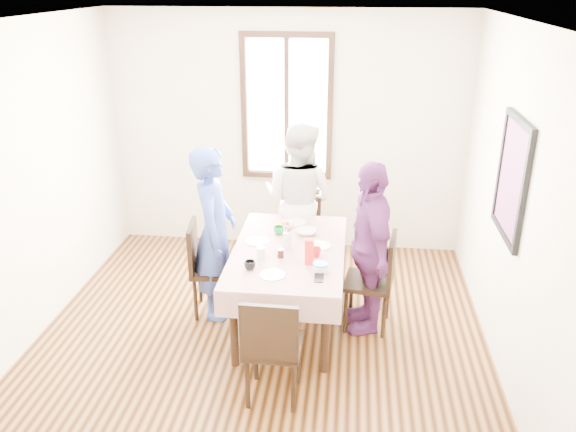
% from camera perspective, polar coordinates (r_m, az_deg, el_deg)
% --- Properties ---
extents(ground, '(4.50, 4.50, 0.00)m').
position_cam_1_polar(ground, '(5.16, -3.01, -13.11)').
color(ground, black).
rests_on(ground, ground).
extents(back_wall, '(4.00, 0.00, 4.00)m').
position_cam_1_polar(back_wall, '(6.64, -0.10, 8.06)').
color(back_wall, beige).
rests_on(back_wall, ground).
extents(right_wall, '(0.00, 4.50, 4.50)m').
position_cam_1_polar(right_wall, '(4.63, 21.85, -0.12)').
color(right_wall, beige).
rests_on(right_wall, ground).
extents(window_frame, '(1.02, 0.06, 1.62)m').
position_cam_1_polar(window_frame, '(6.55, -0.12, 10.56)').
color(window_frame, black).
rests_on(window_frame, back_wall).
extents(window_pane, '(0.90, 0.02, 1.50)m').
position_cam_1_polar(window_pane, '(6.56, -0.11, 10.57)').
color(window_pane, white).
rests_on(window_pane, back_wall).
extents(art_poster, '(0.04, 0.76, 0.96)m').
position_cam_1_polar(art_poster, '(4.83, 21.11, 3.44)').
color(art_poster, red).
rests_on(art_poster, right_wall).
extents(dining_table, '(0.86, 1.48, 0.75)m').
position_cam_1_polar(dining_table, '(5.34, 0.06, -7.00)').
color(dining_table, black).
rests_on(dining_table, ground).
extents(tablecloth, '(0.98, 1.60, 0.01)m').
position_cam_1_polar(tablecloth, '(5.16, 0.06, -3.32)').
color(tablecloth, '#59060F').
rests_on(tablecloth, dining_table).
extents(chair_left, '(0.47, 0.47, 0.91)m').
position_cam_1_polar(chair_left, '(5.54, -7.21, -5.11)').
color(chair_left, black).
rests_on(chair_left, ground).
extents(chair_right, '(0.47, 0.47, 0.91)m').
position_cam_1_polar(chair_right, '(5.32, 7.88, -6.37)').
color(chair_right, black).
rests_on(chair_right, ground).
extents(chair_far, '(0.43, 0.43, 0.91)m').
position_cam_1_polar(chair_far, '(6.21, 1.11, -1.76)').
color(chair_far, black).
rests_on(chair_far, ground).
extents(chair_near, '(0.43, 0.43, 0.91)m').
position_cam_1_polar(chair_near, '(4.44, -1.44, -12.52)').
color(chair_near, black).
rests_on(chair_near, ground).
extents(person_left, '(0.44, 0.62, 1.64)m').
position_cam_1_polar(person_left, '(5.37, -7.20, -1.69)').
color(person_left, '#33489B').
rests_on(person_left, ground).
extents(person_far, '(0.99, 0.90, 1.67)m').
position_cam_1_polar(person_far, '(6.04, 1.12, 1.46)').
color(person_far, silver).
rests_on(person_far, ground).
extents(person_right, '(0.58, 0.99, 1.58)m').
position_cam_1_polar(person_right, '(5.17, 7.86, -3.09)').
color(person_right, '#622A66').
rests_on(person_right, ground).
extents(mug_black, '(0.12, 0.12, 0.07)m').
position_cam_1_polar(mug_black, '(4.81, -3.75, -4.83)').
color(mug_black, black).
rests_on(mug_black, tablecloth).
extents(mug_flag, '(0.12, 0.12, 0.08)m').
position_cam_1_polar(mug_flag, '(5.02, 2.76, -3.56)').
color(mug_flag, red).
rests_on(mug_flag, tablecloth).
extents(mug_green, '(0.10, 0.10, 0.08)m').
position_cam_1_polar(mug_green, '(5.44, -0.90, -1.41)').
color(mug_green, '#0C7226').
rests_on(mug_green, tablecloth).
extents(serving_bowl, '(0.19, 0.19, 0.05)m').
position_cam_1_polar(serving_bowl, '(5.44, 1.81, -1.59)').
color(serving_bowl, white).
rests_on(serving_bowl, tablecloth).
extents(juice_carton, '(0.07, 0.07, 0.22)m').
position_cam_1_polar(juice_carton, '(4.86, 2.10, -3.50)').
color(juice_carton, red).
rests_on(juice_carton, tablecloth).
extents(butter_tub, '(0.12, 0.12, 0.06)m').
position_cam_1_polar(butter_tub, '(4.79, 3.18, -5.07)').
color(butter_tub, white).
rests_on(butter_tub, tablecloth).
extents(jam_jar, '(0.06, 0.06, 0.08)m').
position_cam_1_polar(jam_jar, '(5.00, -0.73, -3.68)').
color(jam_jar, black).
rests_on(jam_jar, tablecloth).
extents(drinking_glass, '(0.07, 0.07, 0.10)m').
position_cam_1_polar(drinking_glass, '(4.98, -2.65, -3.62)').
color(drinking_glass, silver).
rests_on(drinking_glass, tablecloth).
extents(smartphone, '(0.07, 0.15, 0.01)m').
position_cam_1_polar(smartphone, '(4.69, 3.05, -6.07)').
color(smartphone, black).
rests_on(smartphone, tablecloth).
extents(flower_vase, '(0.07, 0.07, 0.14)m').
position_cam_1_polar(flower_vase, '(5.16, -0.03, -2.38)').
color(flower_vase, silver).
rests_on(flower_vase, tablecloth).
extents(plate_left, '(0.20, 0.20, 0.01)m').
position_cam_1_polar(plate_left, '(5.30, -3.06, -2.49)').
color(plate_left, white).
rests_on(plate_left, tablecloth).
extents(plate_right, '(0.20, 0.20, 0.01)m').
position_cam_1_polar(plate_right, '(5.22, 3.15, -2.89)').
color(plate_right, white).
rests_on(plate_right, tablecloth).
extents(plate_far, '(0.20, 0.20, 0.01)m').
position_cam_1_polar(plate_far, '(5.70, 0.78, -0.62)').
color(plate_far, white).
rests_on(plate_far, tablecloth).
extents(plate_near, '(0.20, 0.20, 0.01)m').
position_cam_1_polar(plate_near, '(4.72, -1.53, -5.79)').
color(plate_near, white).
rests_on(plate_near, tablecloth).
extents(butter_lid, '(0.12, 0.12, 0.01)m').
position_cam_1_polar(butter_lid, '(4.77, 3.19, -4.69)').
color(butter_lid, blue).
rests_on(butter_lid, butter_tub).
extents(flower_bunch, '(0.09, 0.09, 0.10)m').
position_cam_1_polar(flower_bunch, '(5.11, -0.03, -1.14)').
color(flower_bunch, yellow).
rests_on(flower_bunch, flower_vase).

